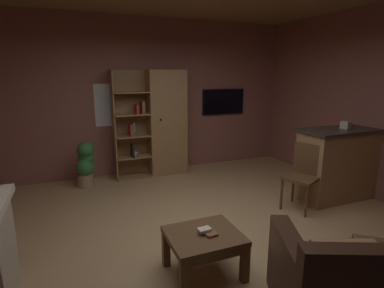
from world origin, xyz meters
TOP-DOWN VIEW (x-y plane):
  - floor at (0.00, 0.00)m, footprint 5.82×5.51m
  - wall_back at (0.00, 2.78)m, footprint 5.94×0.06m
  - window_pane_back at (-0.57, 2.75)m, footprint 0.72×0.01m
  - bookshelf_cabinet at (0.24, 2.51)m, footprint 1.34×0.41m
  - kitchen_bar_counter at (2.46, 0.36)m, footprint 1.40×0.60m
  - tissue_box at (2.45, 0.36)m, footprint 0.15×0.15m
  - coffee_table at (-0.27, -0.56)m, footprint 0.68×0.59m
  - table_book_0 at (-0.22, -0.62)m, footprint 0.11×0.09m
  - table_book_1 at (-0.26, -0.56)m, footprint 0.13×0.09m
  - dining_chair at (1.64, 0.26)m, footprint 0.56×0.56m
  - potted_floor_plant at (-1.17, 2.29)m, footprint 0.31×0.35m
  - wall_mounted_tv at (1.64, 2.72)m, footprint 0.93×0.06m

SIDE VIEW (x-z plane):
  - floor at x=0.00m, z-range -0.02..0.00m
  - coffee_table at x=-0.27m, z-range 0.12..0.54m
  - potted_floor_plant at x=-1.17m, z-range 0.02..0.80m
  - table_book_0 at x=-0.22m, z-range 0.42..0.44m
  - table_book_1 at x=-0.26m, z-range 0.44..0.47m
  - dining_chair at x=1.64m, z-range 0.07..0.99m
  - kitchen_bar_counter at x=2.46m, z-range 0.00..1.09m
  - bookshelf_cabinet at x=0.24m, z-range -0.01..1.94m
  - tissue_box at x=2.45m, z-range 1.08..1.19m
  - wall_mounted_tv at x=1.64m, z-range 1.05..1.57m
  - window_pane_back at x=-0.57m, z-range 0.94..1.71m
  - wall_back at x=0.00m, z-range 0.00..2.89m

